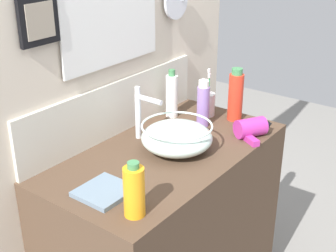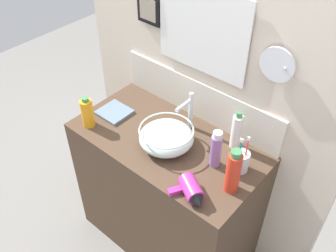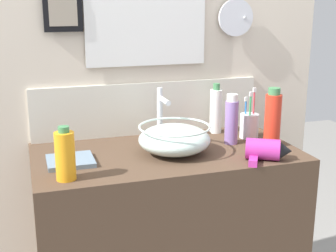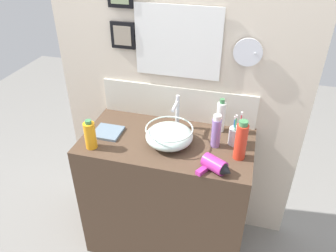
% 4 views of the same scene
% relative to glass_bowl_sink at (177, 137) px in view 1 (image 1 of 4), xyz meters
% --- Properties ---
extents(vanity_counter, '(1.00, 0.53, 0.85)m').
position_rel_glass_bowl_sink_xyz_m(vanity_counter, '(-0.02, 0.03, -0.48)').
color(vanity_counter, '#4C3828').
rests_on(vanity_counter, ground).
extents(back_panel, '(1.57, 0.10, 2.36)m').
position_rel_glass_bowl_sink_xyz_m(back_panel, '(-0.02, 0.32, 0.27)').
color(back_panel, beige).
rests_on(back_panel, ground).
extents(glass_bowl_sink, '(0.27, 0.27, 0.11)m').
position_rel_glass_bowl_sink_xyz_m(glass_bowl_sink, '(0.00, 0.00, 0.00)').
color(glass_bowl_sink, silver).
rests_on(glass_bowl_sink, vanity_counter).
extents(faucet, '(0.02, 0.13, 0.22)m').
position_rel_glass_bowl_sink_xyz_m(faucet, '(-0.00, 0.17, 0.07)').
color(faucet, silver).
rests_on(faucet, vanity_counter).
extents(hair_drier, '(0.19, 0.14, 0.08)m').
position_rel_glass_bowl_sink_xyz_m(hair_drier, '(0.29, -0.17, -0.02)').
color(hair_drier, '#B22D8C').
rests_on(hair_drier, vanity_counter).
extents(toothbrush_cup, '(0.08, 0.08, 0.21)m').
position_rel_glass_bowl_sink_xyz_m(toothbrush_cup, '(0.36, 0.10, -0.00)').
color(toothbrush_cup, silver).
rests_on(toothbrush_cup, vanity_counter).
extents(spray_bottle, '(0.05, 0.05, 0.22)m').
position_rel_glass_bowl_sink_xyz_m(spray_bottle, '(0.26, 0.22, 0.04)').
color(spray_bottle, white).
rests_on(spray_bottle, vanity_counter).
extents(lotion_bottle, '(0.06, 0.06, 0.18)m').
position_rel_glass_bowl_sink_xyz_m(lotion_bottle, '(-0.42, -0.15, 0.03)').
color(lotion_bottle, orange).
rests_on(lotion_bottle, vanity_counter).
extents(shampoo_bottle, '(0.05, 0.05, 0.20)m').
position_rel_glass_bowl_sink_xyz_m(shampoo_bottle, '(0.26, 0.05, 0.04)').
color(shampoo_bottle, '#8C6BB2').
rests_on(shampoo_bottle, vanity_counter).
extents(soap_dispenser, '(0.06, 0.06, 0.23)m').
position_rel_glass_bowl_sink_xyz_m(soap_dispenser, '(0.40, -0.02, 0.05)').
color(soap_dispenser, red).
rests_on(soap_dispenser, vanity_counter).
extents(hand_towel, '(0.16, 0.16, 0.02)m').
position_rel_glass_bowl_sink_xyz_m(hand_towel, '(-0.39, 0.01, -0.05)').
color(hand_towel, slate).
rests_on(hand_towel, vanity_counter).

